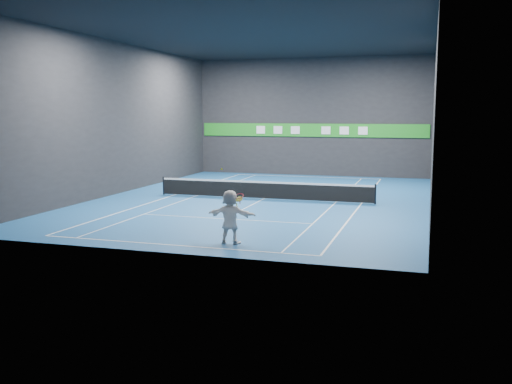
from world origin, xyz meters
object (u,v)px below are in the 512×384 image
(player, at_px, (230,217))
(tennis_racket, at_px, (239,198))
(tennis_ball, at_px, (222,169))
(tennis_net, at_px, (264,189))

(player, bearing_deg, tennis_racket, -170.25)
(tennis_ball, height_order, tennis_racket, tennis_ball)
(tennis_racket, bearing_deg, tennis_net, 101.72)
(player, distance_m, tennis_net, 11.17)
(tennis_racket, bearing_deg, tennis_ball, -173.02)
(tennis_ball, distance_m, tennis_net, 11.36)
(tennis_net, distance_m, tennis_racket, 11.24)
(player, relative_size, tennis_ball, 28.31)
(tennis_net, height_order, tennis_racket, tennis_racket)
(player, height_order, tennis_racket, player)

